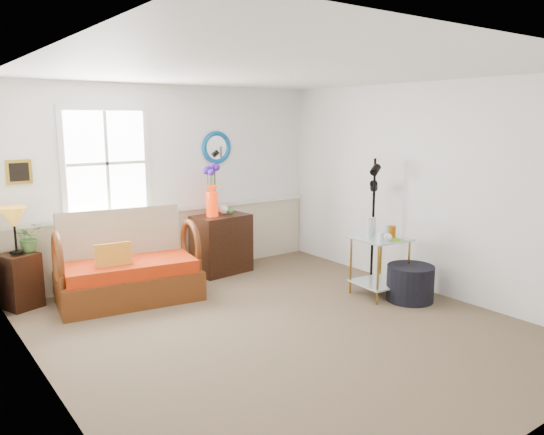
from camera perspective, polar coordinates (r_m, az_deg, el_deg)
floor at (r=5.63m, az=1.10°, el=-11.85°), size 4.50×5.00×0.01m
ceiling at (r=5.23m, az=1.20°, el=15.51°), size 4.50×5.00×0.01m
walls at (r=5.28m, az=1.15°, el=1.31°), size 4.51×5.01×2.60m
wainscot at (r=7.53m, az=-10.43°, el=-2.67°), size 4.46×0.02×0.90m
chair_rail at (r=7.43m, az=-10.52°, el=0.84°), size 4.46×0.04×0.06m
window at (r=7.01m, az=-17.37°, el=5.58°), size 1.14×0.06×1.44m
picture at (r=6.76m, az=-25.58°, el=4.44°), size 0.28×0.03×0.28m
mirror at (r=7.68m, az=-6.02°, el=7.50°), size 0.47×0.07×0.47m
loveseat at (r=6.55m, az=-15.25°, el=-4.13°), size 1.74×1.14×1.06m
throw_pillow at (r=6.37m, az=-16.65°, el=-4.46°), size 0.41×0.14×0.40m
lamp_stand at (r=6.77m, az=-25.42°, el=-6.17°), size 0.46×0.46×0.64m
table_lamp at (r=6.60m, az=-25.94°, el=-1.33°), size 0.33×0.33×0.55m
potted_plant at (r=6.74m, az=-24.67°, el=-2.24°), size 0.41×0.43×0.26m
cabinet at (r=7.53m, az=-5.47°, el=-2.84°), size 0.82×0.57×0.83m
flower_vase at (r=7.32m, az=-6.49°, el=2.89°), size 0.25×0.25×0.71m
side_table at (r=6.64m, az=11.47°, el=-5.21°), size 0.63×0.63×0.74m
tabletop_items at (r=6.49m, az=11.87°, el=-1.11°), size 0.43×0.43×0.25m
floor_lamp at (r=7.04m, az=10.81°, el=-0.46°), size 0.29×0.29×1.66m
ottoman at (r=6.60m, az=14.64°, el=-6.84°), size 0.72×0.72×0.43m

